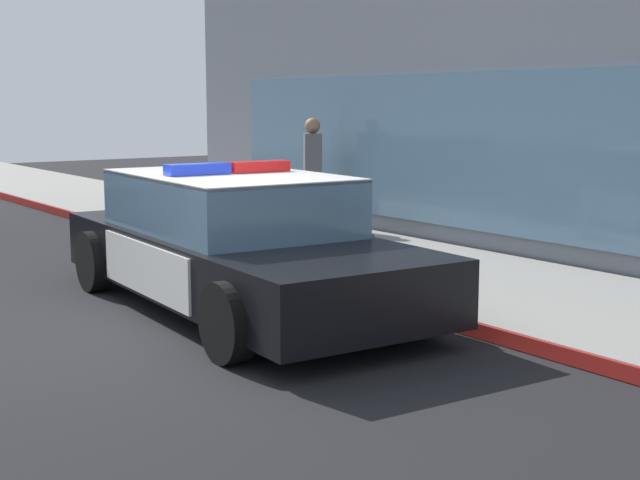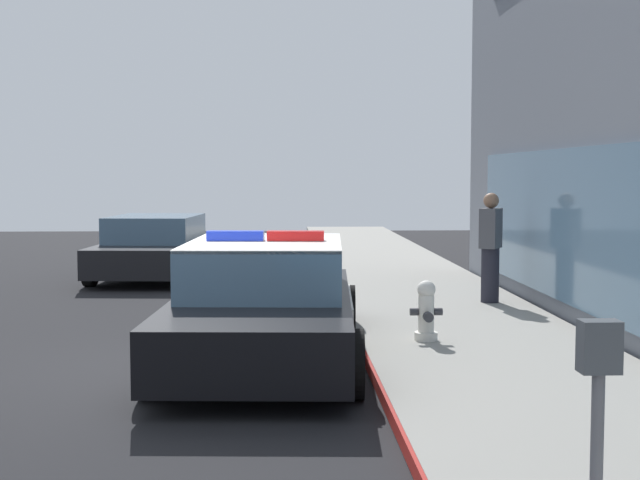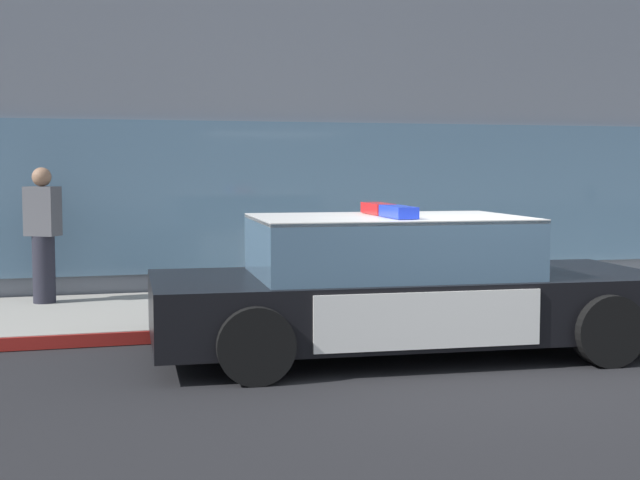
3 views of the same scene
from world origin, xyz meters
name	(u,v)px [view 3 (image 3 of 3)]	position (x,y,z in m)	size (l,w,h in m)	color
ground	(485,365)	(0.00, 0.00, 0.00)	(48.00, 48.00, 0.00)	black
sidewalk	(373,305)	(0.00, 3.29, 0.07)	(48.00, 2.91, 0.15)	gray
curb_red_paint	(414,324)	(0.00, 1.82, 0.08)	(28.80, 0.04, 0.14)	maroon
storefront_building	(398,55)	(2.63, 9.52, 4.11)	(22.63, 9.53, 8.22)	slate
police_cruiser	(401,286)	(-0.59, 0.69, 0.68)	(5.13, 2.38, 1.49)	black
fire_hydrant	(313,281)	(-0.99, 2.62, 0.50)	(0.34, 0.39, 0.73)	silver
pedestrian_on_sidewalk	(43,235)	(-4.10, 4.14, 1.01)	(0.48, 0.43, 1.71)	#23232D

